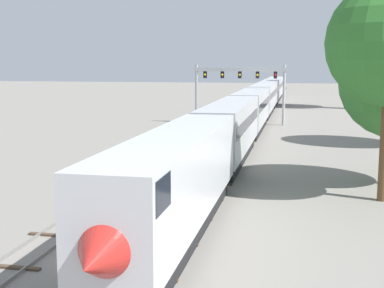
# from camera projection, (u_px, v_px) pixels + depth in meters

# --- Properties ---
(ground_plane) EXTENTS (400.00, 400.00, 0.00)m
(ground_plane) POSITION_uv_depth(u_px,v_px,m) (112.00, 257.00, 22.18)
(ground_plane) COLOR gray
(track_main) EXTENTS (2.60, 200.00, 0.16)m
(track_main) POSITION_uv_depth(u_px,v_px,m) (262.00, 116.00, 79.93)
(track_main) COLOR slate
(track_main) RESTS_ON ground
(track_near) EXTENTS (2.60, 160.00, 0.16)m
(track_near) POSITION_uv_depth(u_px,v_px,m) (202.00, 132.00, 61.62)
(track_near) COLOR slate
(track_near) RESTS_ON ground
(passenger_train) EXTENTS (3.04, 118.63, 4.80)m
(passenger_train) POSITION_uv_depth(u_px,v_px,m) (258.00, 103.00, 72.72)
(passenger_train) COLOR silver
(passenger_train) RESTS_ON ground
(signal_gantry) EXTENTS (12.10, 0.49, 7.79)m
(signal_gantry) POSITION_uv_depth(u_px,v_px,m) (240.00, 81.00, 69.49)
(signal_gantry) COLOR #999BA0
(signal_gantry) RESTS_ON ground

